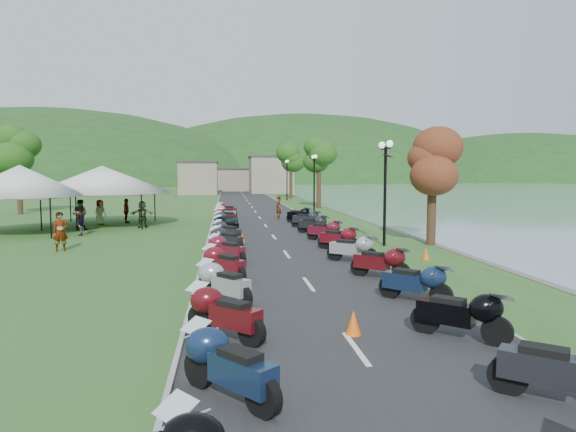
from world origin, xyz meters
name	(u,v)px	position (x,y,z in m)	size (l,w,h in m)	color
road	(255,212)	(0.00, 40.00, 0.01)	(7.00, 120.00, 0.02)	#29292B
hills_backdrop	(233,181)	(0.00, 200.00, 0.00)	(360.00, 120.00, 76.00)	#285621
far_building	(229,178)	(-2.00, 85.00, 2.50)	(18.00, 16.00, 5.00)	gray
moto_row_left	(226,245)	(-2.60, 15.41, 0.55)	(2.60, 41.45, 1.10)	#331411
moto_row_right	(345,243)	(2.44, 15.35, 0.55)	(2.60, 30.79, 1.10)	#331411
vendor_tent_main	(103,196)	(-10.82, 29.78, 2.00)	(5.98, 5.98, 4.00)	silver
vendor_tent_side	(21,199)	(-14.40, 25.37, 2.00)	(4.76, 4.76, 4.00)	silver
tree_lakeside	(432,178)	(7.36, 18.01, 3.30)	(2.38, 2.38, 6.60)	#2D671C
pedestrian_a	(61,251)	(-10.06, 18.24, 0.00)	(0.65, 0.48, 1.79)	slate
pedestrian_b	(81,230)	(-11.57, 26.93, 0.00)	(0.92, 0.51, 1.90)	slate
pedestrian_c	(80,236)	(-10.81, 24.03, 0.00)	(1.09, 0.45, 1.69)	slate
traffic_cone_near	(353,323)	(0.16, 4.86, 0.28)	(0.36, 0.36, 0.56)	#F2590C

